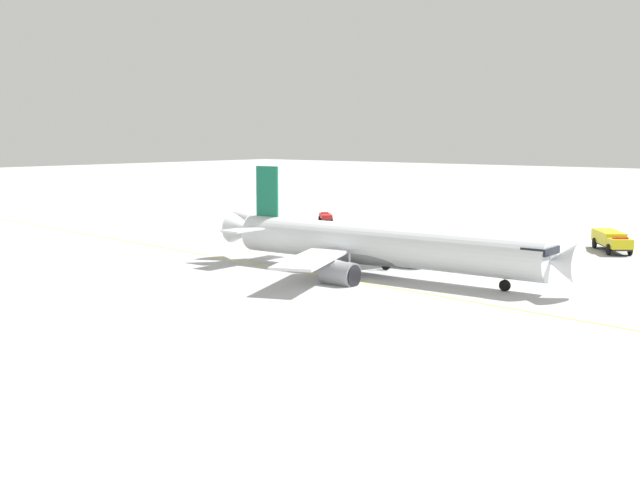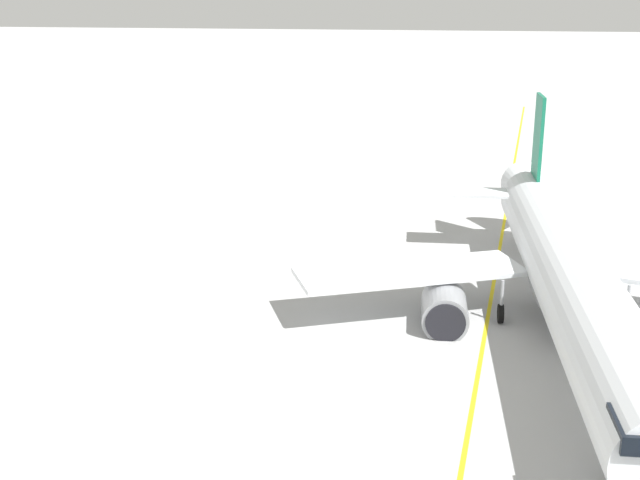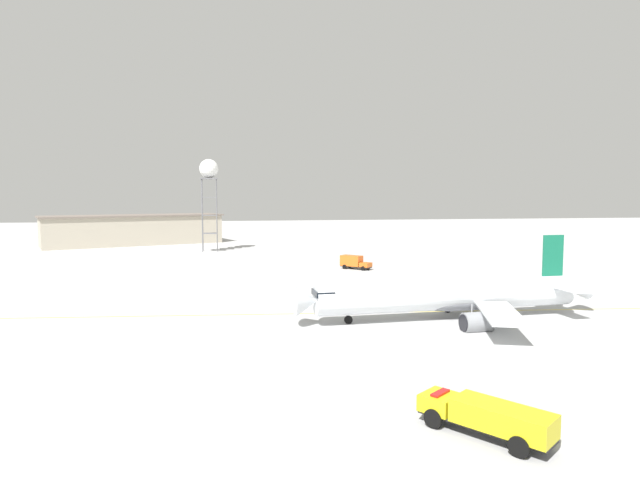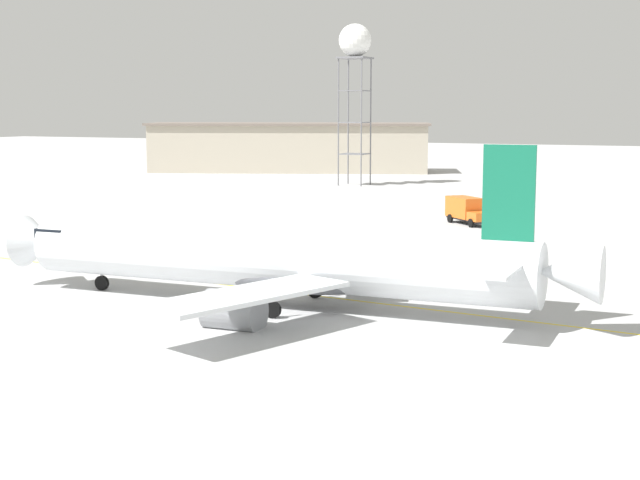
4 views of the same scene
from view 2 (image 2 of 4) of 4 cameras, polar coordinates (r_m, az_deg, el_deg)
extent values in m
plane|color=#B2B2B2|center=(52.85, 17.95, -4.42)|extent=(600.00, 600.00, 0.00)
cylinder|color=silver|center=(46.93, 16.92, -2.74)|extent=(36.81, 5.57, 4.17)
cone|color=silver|center=(65.64, 13.97, 3.40)|extent=(4.13, 3.69, 3.54)
ellipsoid|color=slate|center=(49.01, 16.44, -3.28)|extent=(13.34, 4.25, 2.29)
cube|color=#146B4C|center=(61.11, 14.72, 6.85)|extent=(3.21, 0.36, 5.84)
cube|color=silver|center=(62.59, 17.76, 2.92)|extent=(2.82, 5.79, 0.20)
cube|color=silver|center=(61.53, 11.03, 3.19)|extent=(2.82, 5.79, 0.20)
cube|color=silver|center=(48.89, 6.18, -2.17)|extent=(9.06, 13.90, 0.28)
cylinder|color=gray|center=(47.62, 8.51, -4.80)|extent=(3.64, 2.73, 2.59)
cylinder|color=black|center=(45.93, 8.59, -5.65)|extent=(0.23, 2.21, 2.20)
cylinder|color=#9EA0A5|center=(35.27, 20.65, -13.15)|extent=(0.20, 0.20, 2.03)
cylinder|color=black|center=(35.78, 20.47, -14.56)|extent=(1.11, 0.34, 1.10)
cylinder|color=#9EA0A5|center=(49.96, 20.32, -4.00)|extent=(0.20, 0.20, 2.03)
cylinder|color=black|center=(50.32, 20.20, -5.08)|extent=(1.11, 0.34, 1.10)
cylinder|color=#9EA0A5|center=(48.70, 12.33, -3.84)|extent=(0.20, 0.20, 2.03)
cylinder|color=black|center=(49.07, 12.26, -4.94)|extent=(1.11, 0.34, 1.10)
cube|color=yellow|center=(44.83, 10.97, -7.82)|extent=(187.38, 20.03, 0.01)
camera|label=1|loc=(62.72, -85.66, -2.44)|focal=45.70mm
camera|label=3|loc=(74.86, 87.10, -0.80)|focal=29.36mm
camera|label=4|loc=(96.72, 49.61, 8.12)|focal=52.46mm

